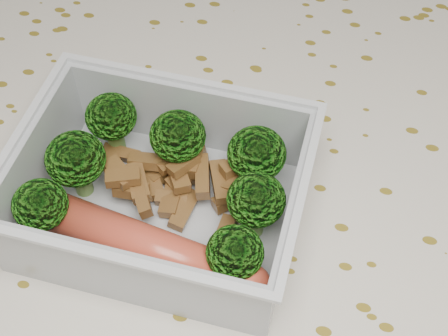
# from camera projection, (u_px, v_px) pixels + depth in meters

# --- Properties ---
(dining_table) EXTENTS (1.40, 0.90, 0.75)m
(dining_table) POSITION_uv_depth(u_px,v_px,m) (226.00, 259.00, 0.50)
(dining_table) COLOR brown
(dining_table) RESTS_ON ground
(tablecloth) EXTENTS (1.46, 0.96, 0.19)m
(tablecloth) POSITION_uv_depth(u_px,v_px,m) (227.00, 226.00, 0.46)
(tablecloth) COLOR beige
(tablecloth) RESTS_ON dining_table
(lunch_container) EXTENTS (0.19, 0.15, 0.06)m
(lunch_container) POSITION_uv_depth(u_px,v_px,m) (162.00, 198.00, 0.41)
(lunch_container) COLOR silver
(lunch_container) RESTS_ON tablecloth
(broccoli_florets) EXTENTS (0.16, 0.12, 0.05)m
(broccoli_florets) POSITION_uv_depth(u_px,v_px,m) (166.00, 171.00, 0.40)
(broccoli_florets) COLOR #608C3F
(broccoli_florets) RESTS_ON lunch_container
(meat_pile) EXTENTS (0.12, 0.07, 0.03)m
(meat_pile) POSITION_uv_depth(u_px,v_px,m) (176.00, 180.00, 0.42)
(meat_pile) COLOR brown
(meat_pile) RESTS_ON lunch_container
(sausage) EXTENTS (0.16, 0.05, 0.03)m
(sausage) POSITION_uv_depth(u_px,v_px,m) (148.00, 248.00, 0.38)
(sausage) COLOR #C5462F
(sausage) RESTS_ON lunch_container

